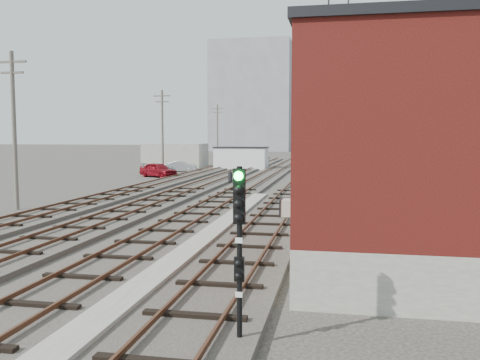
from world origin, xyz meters
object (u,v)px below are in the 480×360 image
(signal_mast, at_px, (239,245))
(switch_stand, at_px, (230,177))
(site_trailer, at_px, (241,158))
(car_red, at_px, (158,170))
(car_grey, at_px, (158,169))
(car_silver, at_px, (181,167))

(signal_mast, relative_size, switch_stand, 3.12)
(switch_stand, xyz_separation_m, site_trailer, (-2.52, 18.64, 0.88))
(car_red, relative_size, car_grey, 1.08)
(site_trailer, bearing_deg, car_silver, -135.52)
(site_trailer, distance_m, car_red, 14.91)
(switch_stand, distance_m, car_grey, 13.48)
(signal_mast, height_order, switch_stand, signal_mast)
(site_trailer, height_order, car_silver, site_trailer)
(car_red, bearing_deg, car_grey, 49.81)
(switch_stand, bearing_deg, car_silver, 143.99)
(switch_stand, distance_m, car_silver, 15.64)
(car_red, bearing_deg, signal_mast, -128.65)
(switch_stand, distance_m, car_red, 10.00)
(site_trailer, relative_size, car_grey, 1.68)
(site_trailer, bearing_deg, car_grey, -125.93)
(site_trailer, xyz_separation_m, car_grey, (-7.56, -9.70, -0.84))
(switch_stand, xyz_separation_m, car_grey, (-10.09, 8.94, 0.04))
(switch_stand, height_order, car_grey, switch_stand)
(signal_mast, xyz_separation_m, car_grey, (-17.62, 43.66, -1.50))
(signal_mast, bearing_deg, site_trailer, 100.67)
(car_silver, bearing_deg, car_red, 171.24)
(car_grey, bearing_deg, car_red, -150.92)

